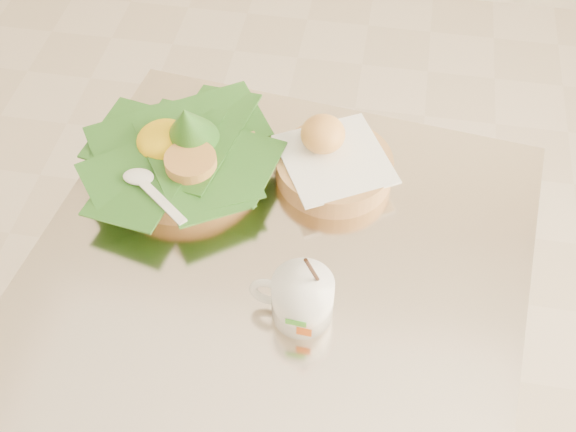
% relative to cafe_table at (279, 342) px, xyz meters
% --- Properties ---
extents(floor, '(3.60, 3.60, 0.00)m').
position_rel_cafe_table_xyz_m(floor, '(-0.19, 0.06, -0.53)').
color(floor, beige).
rests_on(floor, ground).
extents(cafe_table, '(0.78, 0.78, 0.75)m').
position_rel_cafe_table_xyz_m(cafe_table, '(0.00, 0.00, 0.00)').
color(cafe_table, gray).
rests_on(cafe_table, floor).
extents(rice_basket, '(0.30, 0.30, 0.15)m').
position_rel_cafe_table_xyz_m(rice_basket, '(-0.18, 0.16, 0.26)').
color(rice_basket, tan).
rests_on(rice_basket, cafe_table).
extents(bread_basket, '(0.21, 0.21, 0.09)m').
position_rel_cafe_table_xyz_m(bread_basket, '(0.05, 0.19, 0.25)').
color(bread_basket, tan).
rests_on(bread_basket, cafe_table).
extents(coffee_mug, '(0.11, 0.09, 0.14)m').
position_rel_cafe_table_xyz_m(coffee_mug, '(0.05, -0.07, 0.26)').
color(coffee_mug, white).
rests_on(coffee_mug, cafe_table).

